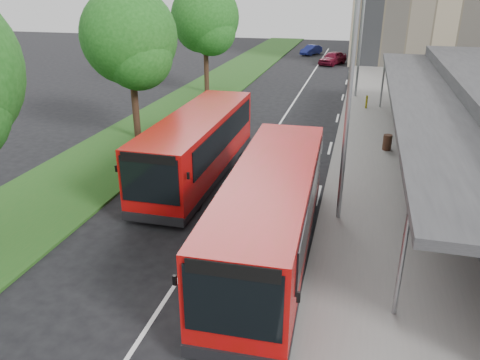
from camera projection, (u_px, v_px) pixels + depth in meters
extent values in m
plane|color=black|center=(209.00, 233.00, 15.94)|extent=(120.00, 120.00, 0.00)
cube|color=slate|center=(381.00, 105.00, 32.36)|extent=(5.00, 80.00, 0.15)
cube|color=#1B4E19|center=(203.00, 95.00, 35.37)|extent=(5.00, 80.00, 0.10)
cube|color=silver|center=(283.00, 119.00, 29.31)|extent=(0.12, 70.00, 0.01)
cube|color=silver|center=(297.00, 280.00, 13.39)|extent=(0.12, 2.00, 0.01)
cube|color=silver|center=(318.00, 195.00, 18.74)|extent=(0.12, 2.00, 0.01)
cube|color=silver|center=(330.00, 148.00, 24.09)|extent=(0.12, 2.00, 0.01)
cube|color=silver|center=(337.00, 118.00, 29.44)|extent=(0.12, 2.00, 0.01)
cube|color=silver|center=(343.00, 97.00, 34.79)|extent=(0.12, 2.00, 0.01)
cube|color=silver|center=(347.00, 82.00, 40.14)|extent=(0.12, 2.00, 0.01)
cube|color=silver|center=(349.00, 70.00, 45.49)|extent=(0.12, 2.00, 0.01)
cube|color=silver|center=(352.00, 61.00, 50.84)|extent=(0.12, 2.00, 0.01)
cube|color=silver|center=(354.00, 54.00, 56.19)|extent=(0.12, 2.00, 0.01)
cube|color=black|center=(449.00, 138.00, 20.49)|extent=(0.06, 24.00, 2.20)
cube|color=#2E2E30|center=(424.00, 98.00, 20.12)|extent=(2.80, 26.00, 0.25)
cylinder|color=gray|center=(402.00, 262.00, 11.26)|extent=(0.12, 0.12, 3.30)
cylinder|color=gray|center=(382.00, 85.00, 30.88)|extent=(0.12, 0.12, 3.30)
cylinder|color=black|center=(135.00, 104.00, 24.84)|extent=(0.36, 0.36, 3.82)
sphere|color=#185115|center=(129.00, 36.00, 23.49)|extent=(4.87, 4.87, 4.87)
sphere|color=#185115|center=(138.00, 55.00, 23.33)|extent=(3.48, 3.48, 3.48)
sphere|color=#185115|center=(126.00, 47.00, 24.28)|extent=(3.82, 3.82, 3.82)
cylinder|color=black|center=(206.00, 67.00, 35.52)|extent=(0.36, 0.36, 3.93)
sphere|color=#185115|center=(205.00, 17.00, 34.13)|extent=(5.00, 5.00, 5.00)
sphere|color=#185115|center=(211.00, 31.00, 33.98)|extent=(3.57, 3.57, 3.57)
sphere|color=#185115|center=(201.00, 26.00, 34.93)|extent=(3.93, 3.93, 3.93)
cylinder|color=gray|center=(348.00, 107.00, 15.14)|extent=(0.16, 0.16, 8.00)
cylinder|color=gray|center=(361.00, 40.00, 32.97)|extent=(0.16, 0.16, 8.00)
cube|color=#A8080C|center=(271.00, 210.00, 14.06)|extent=(2.64, 9.89, 2.48)
cube|color=black|center=(270.00, 245.00, 14.53)|extent=(2.66, 9.91, 0.28)
cube|color=black|center=(233.00, 304.00, 9.53)|extent=(2.11, 0.12, 1.64)
cube|color=black|center=(292.00, 146.00, 18.34)|extent=(2.06, 0.11, 1.22)
cube|color=black|center=(235.00, 189.00, 14.38)|extent=(0.31, 8.42, 1.12)
cube|color=black|center=(313.00, 196.00, 13.90)|extent=(0.31, 8.42, 1.12)
cube|color=black|center=(233.00, 359.00, 10.08)|extent=(2.34, 0.15, 0.33)
cube|color=black|center=(232.00, 271.00, 9.21)|extent=(1.96, 0.10, 0.33)
cube|color=black|center=(175.00, 280.00, 9.89)|extent=(0.08, 0.08, 0.23)
cube|color=black|center=(298.00, 297.00, 9.36)|extent=(0.08, 0.08, 0.23)
cylinder|color=black|center=(212.00, 301.00, 11.85)|extent=(0.31, 0.85, 0.84)
cylinder|color=black|center=(289.00, 312.00, 11.45)|extent=(0.31, 0.85, 0.84)
cylinder|color=black|center=(258.00, 197.00, 17.56)|extent=(0.31, 0.85, 0.84)
cylinder|color=black|center=(311.00, 202.00, 17.16)|extent=(0.31, 0.85, 0.84)
cube|color=#A8080C|center=(198.00, 143.00, 19.95)|extent=(2.33, 9.71, 2.45)
cube|color=black|center=(199.00, 169.00, 20.42)|extent=(2.35, 9.73, 0.28)
cube|color=black|center=(150.00, 181.00, 15.51)|extent=(2.08, 0.05, 1.62)
cube|color=black|center=(229.00, 107.00, 24.15)|extent=(2.03, 0.05, 1.20)
cube|color=black|center=(174.00, 129.00, 20.30)|extent=(0.07, 8.32, 1.11)
cube|color=black|center=(226.00, 133.00, 19.76)|extent=(0.07, 8.32, 1.11)
cube|color=black|center=(153.00, 219.00, 16.06)|extent=(2.31, 0.09, 0.32)
cube|color=black|center=(148.00, 159.00, 15.19)|extent=(1.94, 0.04, 0.32)
cube|color=black|center=(116.00, 169.00, 15.90)|extent=(0.08, 0.08, 0.23)
cube|color=black|center=(188.00, 176.00, 15.31)|extent=(0.08, 0.08, 0.23)
cylinder|color=black|center=(148.00, 195.00, 17.81)|extent=(0.28, 0.83, 0.83)
cylinder|color=black|center=(196.00, 200.00, 17.37)|extent=(0.28, 0.83, 0.83)
cylinder|color=black|center=(201.00, 144.00, 23.42)|extent=(0.28, 0.83, 0.83)
cylinder|color=black|center=(239.00, 147.00, 22.98)|extent=(0.28, 0.83, 0.83)
cylinder|color=#3E2619|center=(387.00, 142.00, 23.27)|extent=(0.51, 0.51, 0.77)
cylinder|color=#FFF50D|center=(366.00, 102.00, 31.00)|extent=(0.16, 0.16, 0.85)
imported|color=maroon|center=(333.00, 58.00, 48.48)|extent=(3.03, 4.29, 1.36)
imported|color=navy|center=(311.00, 50.00, 55.20)|extent=(2.41, 3.54, 1.11)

